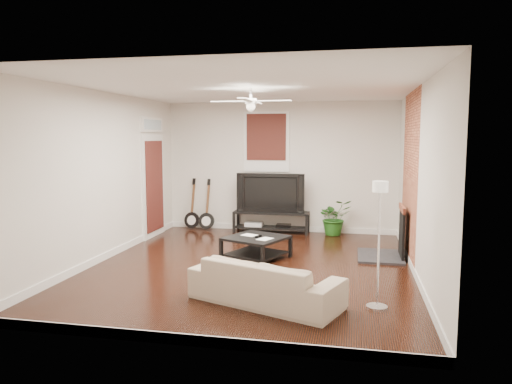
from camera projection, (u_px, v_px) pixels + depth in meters
room at (251, 179)px, 7.50m from camera, size 5.01×6.01×2.81m
brick_accent at (410, 176)px, 7.98m from camera, size 0.02×2.20×2.80m
fireplace at (390, 231)px, 8.14m from camera, size 0.80×1.10×0.92m
window_back at (266, 142)px, 10.39m from camera, size 1.00×0.06×1.30m
door_left at (154, 176)px, 9.86m from camera, size 0.08×1.00×2.50m
tv_stand at (271, 222)px, 10.37m from camera, size 1.62×0.43×0.45m
tv at (271, 192)px, 10.32m from camera, size 1.45×0.19×0.84m
coffee_table at (256, 248)px, 8.12m from camera, size 1.18×1.18×0.38m
sofa at (265, 281)px, 5.94m from camera, size 2.04×1.37×0.55m
floor_lamp at (379, 245)px, 5.71m from camera, size 0.33×0.33×1.55m
potted_plant at (334, 217)px, 10.06m from camera, size 0.87×0.82×0.76m
guitar_left at (192, 204)px, 10.66m from camera, size 0.39×0.31×1.15m
guitar_right at (206, 204)px, 10.56m from camera, size 0.37×0.27×1.15m
ceiling_fan at (251, 101)px, 7.36m from camera, size 1.24×1.24×0.32m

